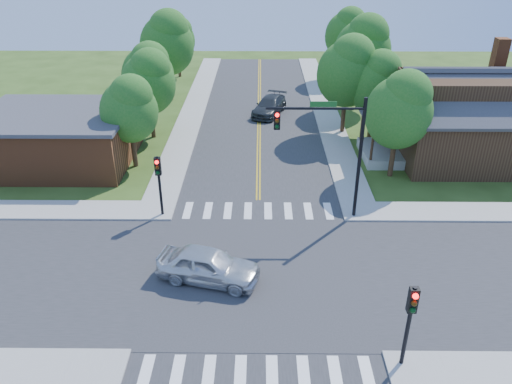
{
  "coord_description": "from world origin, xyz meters",
  "views": [
    {
      "loc": [
        0.12,
        -19.56,
        14.98
      ],
      "look_at": [
        -0.11,
        4.51,
        2.2
      ],
      "focal_mm": 35.0,
      "sensor_mm": 36.0,
      "label": 1
    }
  ],
  "objects_px": {
    "signal_pole_se": "(411,313)",
    "car_silver": "(208,266)",
    "car_dgrey": "(269,106)",
    "house_ne": "(472,114)",
    "signal_pole_nw": "(159,175)",
    "signal_mast_ne": "(330,140)"
  },
  "relations": [
    {
      "from": "car_silver",
      "to": "car_dgrey",
      "type": "bearing_deg",
      "value": 7.02
    },
    {
      "from": "signal_pole_nw",
      "to": "car_dgrey",
      "type": "xyz_separation_m",
      "value": [
        6.52,
        18.16,
        -1.91
      ]
    },
    {
      "from": "signal_pole_se",
      "to": "signal_pole_nw",
      "type": "distance_m",
      "value": 15.84
    },
    {
      "from": "car_dgrey",
      "to": "car_silver",
      "type": "bearing_deg",
      "value": -79.12
    },
    {
      "from": "signal_pole_nw",
      "to": "car_dgrey",
      "type": "bearing_deg",
      "value": 70.24
    },
    {
      "from": "signal_mast_ne",
      "to": "house_ne",
      "type": "height_order",
      "value": "signal_mast_ne"
    },
    {
      "from": "signal_pole_se",
      "to": "car_silver",
      "type": "bearing_deg",
      "value": 146.6
    },
    {
      "from": "signal_pole_nw",
      "to": "car_dgrey",
      "type": "relative_size",
      "value": 0.68
    },
    {
      "from": "car_dgrey",
      "to": "signal_pole_se",
      "type": "bearing_deg",
      "value": -62.43
    },
    {
      "from": "signal_pole_se",
      "to": "car_dgrey",
      "type": "relative_size",
      "value": 0.68
    },
    {
      "from": "house_ne",
      "to": "signal_pole_se",
      "type": "bearing_deg",
      "value": -115.58
    },
    {
      "from": "signal_pole_nw",
      "to": "house_ne",
      "type": "distance_m",
      "value": 22.45
    },
    {
      "from": "signal_mast_ne",
      "to": "car_silver",
      "type": "distance_m",
      "value": 9.53
    },
    {
      "from": "house_ne",
      "to": "signal_pole_nw",
      "type": "bearing_deg",
      "value": -157.31
    },
    {
      "from": "house_ne",
      "to": "car_dgrey",
      "type": "xyz_separation_m",
      "value": [
        -14.19,
        9.5,
        -2.57
      ]
    },
    {
      "from": "signal_mast_ne",
      "to": "signal_pole_nw",
      "type": "bearing_deg",
      "value": -179.93
    },
    {
      "from": "signal_pole_se",
      "to": "car_dgrey",
      "type": "xyz_separation_m",
      "value": [
        -4.68,
        29.36,
        -1.91
      ]
    },
    {
      "from": "car_silver",
      "to": "car_dgrey",
      "type": "distance_m",
      "value": 24.35
    },
    {
      "from": "signal_pole_se",
      "to": "house_ne",
      "type": "xyz_separation_m",
      "value": [
        9.51,
        19.86,
        0.67
      ]
    },
    {
      "from": "house_ne",
      "to": "car_dgrey",
      "type": "bearing_deg",
      "value": 146.2
    },
    {
      "from": "house_ne",
      "to": "car_silver",
      "type": "distance_m",
      "value": 22.89
    },
    {
      "from": "signal_pole_nw",
      "to": "house_ne",
      "type": "relative_size",
      "value": 0.29
    }
  ]
}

